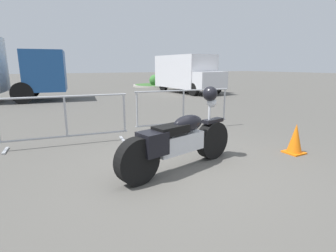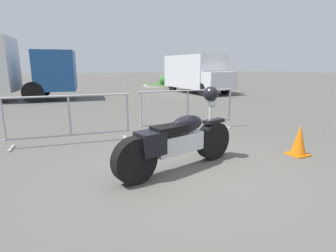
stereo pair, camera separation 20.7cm
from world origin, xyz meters
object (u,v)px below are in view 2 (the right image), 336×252
at_px(crowd_barrier_far, 188,109).
at_px(traffic_cone, 299,141).
at_px(delivery_van, 196,73).
at_px(motorcycle, 179,140).
at_px(crowd_barrier_near, 70,119).

distance_m(crowd_barrier_far, traffic_cone, 2.81).
height_order(crowd_barrier_far, delivery_van, delivery_van).
height_order(delivery_van, traffic_cone, delivery_van).
relative_size(motorcycle, crowd_barrier_near, 0.90).
height_order(crowd_barrier_near, delivery_van, delivery_van).
relative_size(crowd_barrier_far, traffic_cone, 4.37).
relative_size(crowd_barrier_near, traffic_cone, 4.37).
height_order(crowd_barrier_far, traffic_cone, crowd_barrier_far).
xyz_separation_m(motorcycle, delivery_van, (6.86, 10.87, 0.74)).
bearing_deg(traffic_cone, motorcycle, 171.60).
relative_size(motorcycle, traffic_cone, 3.94).
bearing_deg(crowd_barrier_near, traffic_cone, -34.38).
relative_size(motorcycle, crowd_barrier_far, 0.90).
bearing_deg(crowd_barrier_far, motorcycle, -122.49).
height_order(crowd_barrier_near, crowd_barrier_far, same).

